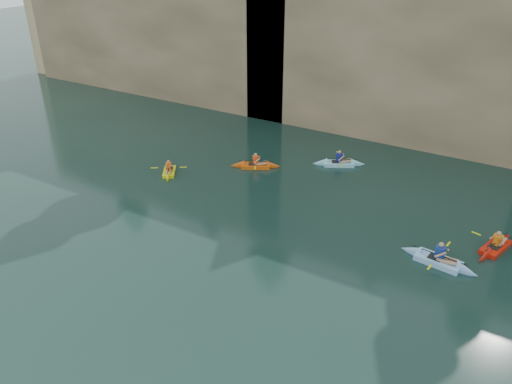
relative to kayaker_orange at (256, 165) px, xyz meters
The scene contains 11 objects.
ground 14.61m from the kayaker_orange, 71.04° to the right, with size 160.00×160.00×0.00m, color black.
cliff 17.85m from the kayaker_orange, 73.65° to the left, with size 70.00×16.00×12.00m, color tan.
cliff_slab_west 18.33m from the kayaker_orange, 150.06° to the left, with size 26.00×2.40×10.56m, color tan.
cliff_slab_center 12.39m from the kayaker_orange, 52.47° to the left, with size 24.00×2.40×11.40m, color tan.
sea_cave_west 15.66m from the kayaker_orange, 148.46° to the left, with size 4.50×1.00×4.00m, color black.
sea_cave_center 8.30m from the kayaker_orange, 84.75° to the left, with size 3.50×1.00×3.20m, color black.
kayaker_orange is the anchor object (origin of this frame).
kayaker_ltblue_near 12.48m from the kayaker_orange, 20.67° to the right, with size 3.42×2.57×1.32m.
kayaker_red_far 13.77m from the kayaker_orange, ahead, with size 2.23×3.24×1.17m.
kayaker_yellow 5.11m from the kayaker_orange, 140.12° to the right, with size 1.94×2.46×1.04m.
kayaker_ltblue_mid 5.04m from the kayaker_orange, 34.18° to the left, with size 3.12×2.16×1.20m.
Camera 1 is at (9.15, -9.52, 12.59)m, focal length 35.00 mm.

